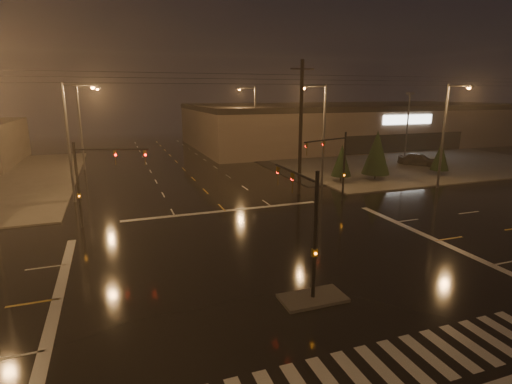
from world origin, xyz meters
TOP-DOWN VIEW (x-y plane):
  - ground at (0.00, 0.00)m, footprint 140.00×140.00m
  - sidewalk_ne at (30.00, 30.00)m, footprint 36.00×36.00m
  - median_island at (0.00, -4.00)m, footprint 3.00×1.60m
  - crosswalk at (0.00, -9.00)m, footprint 15.00×2.60m
  - stop_bar_far at (0.00, 11.00)m, footprint 16.00×0.50m
  - parking_lot at (35.00, 28.00)m, footprint 50.00×24.00m
  - retail_building at (35.00, 45.99)m, footprint 60.20×28.30m
  - signal_mast_median at (0.00, -3.07)m, footprint 0.25×4.59m
  - signal_mast_ne at (9.50, 10.14)m, footprint 4.84×1.86m
  - signal_mast_nw at (-9.50, 10.14)m, footprint 4.84×1.86m
  - streetlight_1 at (-11.18, 18.00)m, footprint 2.77×0.32m
  - streetlight_2 at (-11.18, 34.00)m, footprint 2.77×0.32m
  - streetlight_3 at (11.18, 16.00)m, footprint 2.77×0.32m
  - streetlight_4 at (11.18, 36.00)m, footprint 2.77×0.32m
  - streetlight_6 at (22.00, 11.18)m, footprint 0.32×2.77m
  - utility_pole_1 at (8.00, 14.00)m, footprint 2.20×0.32m
  - conifer_0 at (14.31, 17.00)m, footprint 2.09×2.09m
  - conifer_1 at (18.40, 16.74)m, footprint 2.94×2.94m
  - conifer_2 at (26.52, 16.08)m, footprint 1.99×1.99m
  - car_parked at (28.89, 22.02)m, footprint 4.78×5.17m

SIDE VIEW (x-z plane):
  - ground at x=0.00m, z-range 0.00..0.00m
  - crosswalk at x=0.00m, z-range 0.00..0.01m
  - stop_bar_far at x=0.00m, z-range 0.00..0.01m
  - parking_lot at x=35.00m, z-range 0.00..0.08m
  - sidewalk_ne at x=30.00m, z-range 0.00..0.12m
  - median_island at x=0.00m, z-range 0.00..0.15m
  - car_parked at x=28.89m, z-range 0.00..1.72m
  - conifer_2 at x=26.52m, z-range 0.35..4.16m
  - conifer_0 at x=14.31m, z-range 0.35..4.31m
  - conifer_1 at x=18.40m, z-range 0.35..5.65m
  - signal_mast_median at x=0.00m, z-range 0.75..6.75m
  - signal_mast_ne at x=9.50m, z-range 0.79..6.79m
  - signal_mast_nw at x=-9.50m, z-range 0.79..6.79m
  - retail_building at x=35.00m, z-range 0.24..7.44m
  - streetlight_1 at x=-11.18m, z-range 0.80..10.80m
  - streetlight_2 at x=-11.18m, z-range 0.80..10.80m
  - streetlight_3 at x=11.18m, z-range 0.80..10.80m
  - streetlight_4 at x=11.18m, z-range 0.80..10.80m
  - streetlight_6 at x=22.00m, z-range 0.80..10.80m
  - utility_pole_1 at x=8.00m, z-range 0.13..12.13m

